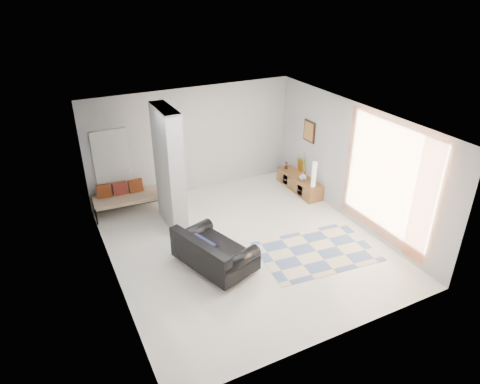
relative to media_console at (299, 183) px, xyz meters
name	(u,v)px	position (x,y,z in m)	size (l,w,h in m)	color
floor	(245,245)	(-2.52, -1.70, -0.21)	(6.00, 6.00, 0.00)	silver
ceiling	(246,121)	(-2.52, -1.70, 2.59)	(6.00, 6.00, 0.00)	white
wall_back	(193,141)	(-2.52, 1.30, 1.19)	(6.00, 6.00, 0.00)	#B3B5B8
wall_front	(339,269)	(-2.52, -4.70, 1.19)	(6.00, 6.00, 0.00)	#B3B5B8
wall_left	(108,219)	(-5.27, -1.70, 1.19)	(6.00, 6.00, 0.00)	#B3B5B8
wall_right	(352,163)	(0.23, -1.70, 1.19)	(6.00, 6.00, 0.00)	#B3B5B8
partition_column	(169,169)	(-3.62, -0.10, 1.19)	(0.35, 1.20, 2.80)	#B3B8BB
hallway_door	(113,170)	(-4.62, 1.26, 0.81)	(0.85, 0.06, 2.04)	silver
curtain	(386,182)	(0.15, -2.85, 1.24)	(2.55, 2.55, 0.00)	orange
wall_art	(309,131)	(0.20, 0.00, 1.44)	(0.04, 0.45, 0.55)	#31190D
media_console	(299,183)	(0.00, 0.00, 0.00)	(0.45, 1.62, 0.80)	brown
loveseat	(212,253)	(-3.47, -2.10, 0.15)	(1.43, 1.86, 0.76)	silver
daybed	(126,196)	(-4.45, 0.93, 0.21)	(1.69, 0.80, 0.77)	black
area_rug	(316,251)	(-1.29, -2.60, -0.20)	(2.40, 1.60, 0.01)	beige
cylinder_lamp	(314,174)	(-0.02, -0.64, 0.53)	(0.12, 0.12, 0.67)	silver
bronze_figurine	(286,165)	(-0.05, 0.61, 0.30)	(0.11, 0.11, 0.22)	#322016
vase	(303,176)	(-0.05, -0.21, 0.30)	(0.20, 0.20, 0.21)	silver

